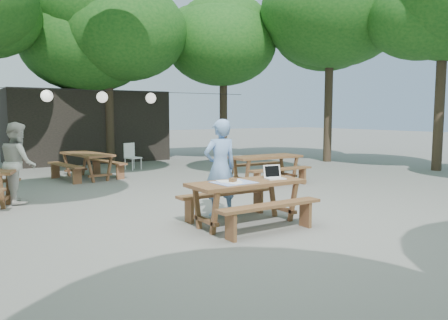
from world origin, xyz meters
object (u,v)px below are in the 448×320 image
main_picnic_table (246,202)px  plastic_chair (133,162)px  second_person (18,163)px  woman (220,168)px

main_picnic_table → plastic_chair: bearing=82.2°
main_picnic_table → second_person: (-2.96, 4.16, 0.47)m
second_person → woman: bearing=-140.4°
woman → plastic_chair: 7.46m
second_person → main_picnic_table: bearing=-146.8°
main_picnic_table → woman: bearing=89.4°
main_picnic_table → second_person: bearing=125.5°
woman → plastic_chair: bearing=-93.9°
main_picnic_table → woman: woman is taller
main_picnic_table → woman: size_ratio=1.12×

